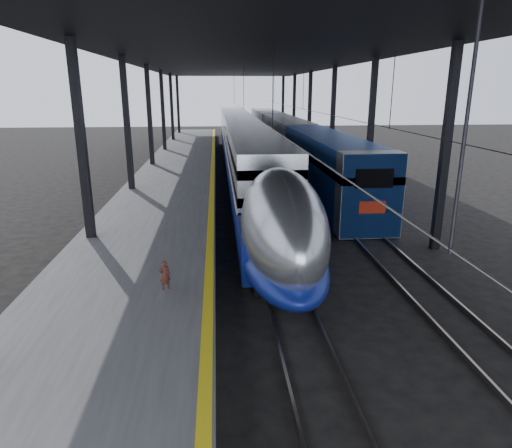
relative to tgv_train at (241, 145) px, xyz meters
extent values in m
plane|color=black|center=(-2.00, -29.23, -2.09)|extent=(160.00, 160.00, 0.00)
cube|color=#4C4C4F|center=(-5.50, -9.23, -1.59)|extent=(6.00, 80.00, 1.00)
cube|color=yellow|center=(-2.70, -9.23, -1.08)|extent=(0.30, 80.00, 0.01)
cube|color=slate|center=(-0.72, -9.23, -2.01)|extent=(0.08, 80.00, 0.16)
cube|color=slate|center=(0.72, -9.23, -2.01)|extent=(0.08, 80.00, 0.16)
cube|color=slate|center=(4.28, -9.23, -2.01)|extent=(0.08, 80.00, 0.16)
cube|color=slate|center=(5.72, -9.23, -2.01)|extent=(0.08, 80.00, 0.16)
cube|color=black|center=(-7.80, -24.23, 2.41)|extent=(0.35, 0.35, 9.00)
cube|color=black|center=(7.60, -24.23, 2.41)|extent=(0.35, 0.35, 9.00)
cube|color=black|center=(-7.80, -14.23, 2.41)|extent=(0.35, 0.35, 9.00)
cube|color=black|center=(7.60, -14.23, 2.41)|extent=(0.35, 0.35, 9.00)
cube|color=black|center=(-7.80, -4.23, 2.41)|extent=(0.35, 0.35, 9.00)
cube|color=black|center=(7.60, -4.23, 2.41)|extent=(0.35, 0.35, 9.00)
cube|color=black|center=(-7.80, 5.77, 2.41)|extent=(0.35, 0.35, 9.00)
cube|color=black|center=(7.60, 5.77, 2.41)|extent=(0.35, 0.35, 9.00)
cube|color=black|center=(-7.80, 15.77, 2.41)|extent=(0.35, 0.35, 9.00)
cube|color=black|center=(7.60, 15.77, 2.41)|extent=(0.35, 0.35, 9.00)
cube|color=black|center=(-7.80, 25.77, 2.41)|extent=(0.35, 0.35, 9.00)
cube|color=black|center=(7.60, 25.77, 2.41)|extent=(0.35, 0.35, 9.00)
cube|color=black|center=(-0.10, -9.23, 7.16)|extent=(18.00, 75.00, 0.45)
cylinder|color=slate|center=(0.00, -9.23, 3.41)|extent=(0.03, 74.00, 0.03)
cylinder|color=slate|center=(5.00, -9.23, 3.41)|extent=(0.03, 74.00, 0.03)
cube|color=#AEB0B5|center=(0.00, 4.02, 0.30)|extent=(3.01, 57.00, 4.15)
cube|color=navy|center=(0.00, 2.52, -1.00)|extent=(3.09, 62.00, 1.61)
cube|color=silver|center=(0.00, 4.02, -0.17)|extent=(3.11, 57.00, 0.10)
cube|color=black|center=(0.00, 4.02, 1.49)|extent=(3.05, 57.00, 0.44)
cube|color=black|center=(0.00, 4.02, 0.30)|extent=(3.05, 57.00, 0.44)
ellipsoid|color=#AEB0B5|center=(0.00, -27.48, 0.14)|extent=(3.01, 8.40, 4.15)
ellipsoid|color=navy|center=(0.00, -27.48, -1.05)|extent=(3.09, 8.40, 1.77)
ellipsoid|color=black|center=(0.00, -30.08, 0.97)|extent=(1.56, 2.20, 0.93)
cube|color=black|center=(0.00, -27.48, -1.89)|extent=(2.28, 2.60, 0.40)
cube|color=black|center=(0.00, -5.48, -1.89)|extent=(2.28, 2.60, 0.40)
cube|color=navy|center=(5.00, -13.86, 0.07)|extent=(3.02, 18.00, 4.09)
cube|color=gray|center=(5.00, -22.26, 0.07)|extent=(3.07, 1.20, 4.15)
cube|color=black|center=(5.00, -22.88, 0.98)|extent=(1.83, 0.06, 0.92)
cube|color=#A6200C|center=(5.00, -22.88, -0.42)|extent=(1.29, 0.06, 0.59)
cube|color=gray|center=(5.00, 5.14, 0.07)|extent=(3.02, 18.00, 4.09)
cube|color=gray|center=(5.00, 24.14, 0.07)|extent=(3.02, 18.00, 4.09)
cube|color=black|center=(5.00, -19.86, -1.91)|extent=(2.37, 2.40, 0.36)
cube|color=black|center=(5.00, 2.14, -1.91)|extent=(2.37, 2.40, 0.36)
imported|color=#4D2219|center=(-4.05, -29.96, -0.61)|extent=(0.41, 0.34, 0.96)
camera|label=1|loc=(-2.33, -43.40, 4.97)|focal=32.00mm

